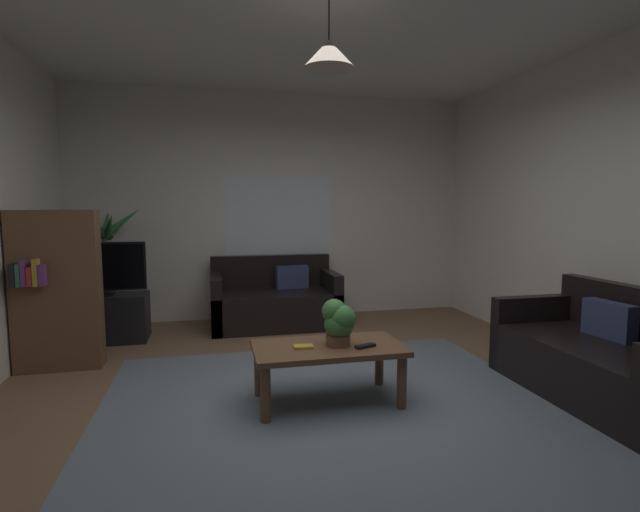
{
  "coord_description": "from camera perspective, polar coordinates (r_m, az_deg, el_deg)",
  "views": [
    {
      "loc": [
        -0.8,
        -3.19,
        1.43
      ],
      "look_at": [
        0.0,
        0.3,
        1.05
      ],
      "focal_mm": 26.31,
      "sensor_mm": 36.0,
      "label": 1
    }
  ],
  "objects": [
    {
      "name": "potted_palm_corner",
      "position": [
        5.87,
        -24.52,
        -1.85
      ],
      "size": [
        0.8,
        0.84,
        1.45
      ],
      "color": "brown",
      "rests_on": "ground"
    },
    {
      "name": "rug",
      "position": [
        3.4,
        1.99,
        -18.71
      ],
      "size": [
        3.25,
        3.1,
        0.01
      ],
      "primitive_type": "cube",
      "color": "slate",
      "rests_on": "ground"
    },
    {
      "name": "potted_plant_on_table",
      "position": [
        3.42,
        2.29,
        -7.94
      ],
      "size": [
        0.24,
        0.23,
        0.34
      ],
      "color": "brown",
      "rests_on": "coffee_table"
    },
    {
      "name": "wall_right",
      "position": [
        4.61,
        33.51,
        5.04
      ],
      "size": [
        0.06,
        5.64,
        2.86
      ],
      "primitive_type": "cube",
      "color": "silver",
      "rests_on": "ground"
    },
    {
      "name": "couch_right_side",
      "position": [
        4.17,
        31.19,
        -10.92
      ],
      "size": [
        0.83,
        1.54,
        0.82
      ],
      "rotation": [
        0.0,
        0.0,
        -1.57
      ],
      "color": "black",
      "rests_on": "ground"
    },
    {
      "name": "window_pane",
      "position": [
        6.06,
        -5.13,
        4.87
      ],
      "size": [
        1.37,
        0.01,
        1.03
      ],
      "primitive_type": "cube",
      "color": "white"
    },
    {
      "name": "pendant_lamp",
      "position": [
        3.47,
        1.04,
        23.36
      ],
      "size": [
        0.36,
        0.36,
        0.49
      ],
      "color": "black"
    },
    {
      "name": "couch_under_window",
      "position": [
        5.69,
        -5.52,
        -5.68
      ],
      "size": [
        1.49,
        0.83,
        0.82
      ],
      "color": "black",
      "rests_on": "ground"
    },
    {
      "name": "tv_stand",
      "position": [
        5.51,
        -24.86,
        -6.89
      ],
      "size": [
        0.9,
        0.44,
        0.5
      ],
      "primitive_type": "cube",
      "color": "black",
      "rests_on": "ground"
    },
    {
      "name": "bookshelf_corner",
      "position": [
        4.68,
        -29.42,
        -3.63
      ],
      "size": [
        0.7,
        0.31,
        1.4
      ],
      "color": "brown",
      "rests_on": "ground"
    },
    {
      "name": "remote_on_table_1",
      "position": [
        3.42,
        5.54,
        -10.85
      ],
      "size": [
        0.17,
        0.1,
        0.02
      ],
      "primitive_type": "cube",
      "rotation": [
        0.0,
        0.0,
        5.06
      ],
      "color": "black",
      "rests_on": "coffee_table"
    },
    {
      "name": "remote_on_table_0",
      "position": [
        3.51,
        2.17,
        -10.39
      ],
      "size": [
        0.16,
        0.14,
        0.02
      ],
      "primitive_type": "cube",
      "rotation": [
        0.0,
        0.0,
        4.08
      ],
      "color": "black",
      "rests_on": "coffee_table"
    },
    {
      "name": "book_on_table_0",
      "position": [
        3.4,
        -2.02,
        -10.96
      ],
      "size": [
        0.15,
        0.1,
        0.02
      ],
      "primitive_type": "cube",
      "rotation": [
        0.0,
        0.0,
        -0.09
      ],
      "color": "gold",
      "rests_on": "coffee_table"
    },
    {
      "name": "coffee_table",
      "position": [
        3.48,
        0.97,
        -11.91
      ],
      "size": [
        1.08,
        0.58,
        0.42
      ],
      "color": "brown",
      "rests_on": "ground"
    },
    {
      "name": "floor",
      "position": [
        3.59,
        1.13,
        -17.61
      ],
      "size": [
        5.01,
        5.64,
        0.02
      ],
      "primitive_type": "cube",
      "color": "brown",
      "rests_on": "ground"
    },
    {
      "name": "tv",
      "position": [
        5.4,
        -25.16,
        -1.35
      ],
      "size": [
        0.91,
        0.16,
        0.56
      ],
      "color": "black",
      "rests_on": "tv_stand"
    },
    {
      "name": "wall_back",
      "position": [
        6.09,
        -5.41,
        6.0
      ],
      "size": [
        5.13,
        0.06,
        2.86
      ],
      "primitive_type": "cube",
      "color": "silver",
      "rests_on": "ground"
    }
  ]
}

